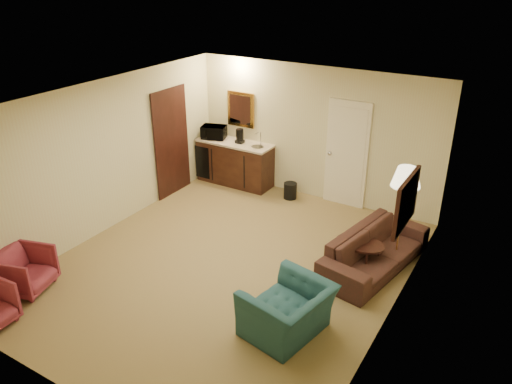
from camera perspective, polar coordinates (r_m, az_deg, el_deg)
ground at (r=7.87m, az=-3.11°, el=-8.35°), size 6.00×6.00×0.00m
room_walls at (r=7.73m, az=-0.82°, el=5.29°), size 5.02×6.01×2.61m
wetbar_cabinet at (r=10.50m, az=-2.41°, el=3.36°), size 1.64×0.58×0.92m
sofa at (r=7.82m, az=13.54°, el=-5.83°), size 0.98×2.16×0.81m
teal_armchair at (r=6.36m, az=3.63°, el=-12.56°), size 0.85×1.14×0.90m
rose_chair_near at (r=7.89m, az=-24.96°, el=-7.93°), size 0.79×0.82×0.69m
coffee_table at (r=7.88m, az=11.69°, el=-7.02°), size 0.87×0.72×0.43m
floor_lamp at (r=7.82m, az=16.23°, el=-2.76°), size 0.56×0.56×1.63m
waste_bin at (r=9.94m, az=3.93°, el=0.15°), size 0.32×0.32×0.32m
microwave at (r=10.53m, az=-4.86°, el=6.99°), size 0.55×0.41×0.34m
coffee_maker at (r=10.24m, az=-1.87°, el=6.41°), size 0.20×0.20×0.29m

